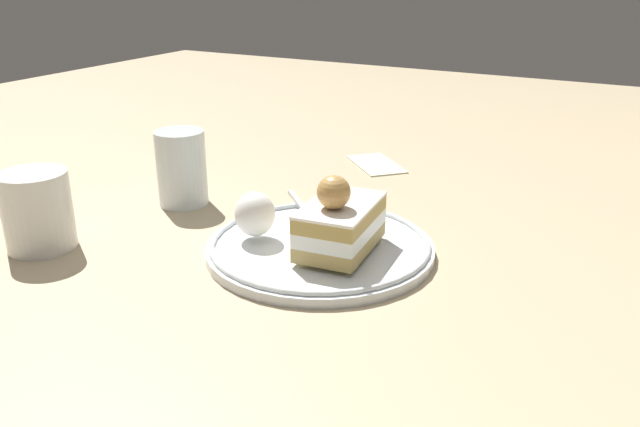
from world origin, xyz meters
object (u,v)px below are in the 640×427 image
Objects in this scene: fork at (304,210)px; drink_glass_far at (182,172)px; drink_glass_near at (38,215)px; cake_slice at (337,222)px; whipped_cream_dollop at (255,214)px; folded_napkin at (376,164)px; dessert_plate at (320,246)px.

fork is 0.17m from drink_glass_far.
drink_glass_far reaches higher than drink_glass_near.
drink_glass_far is at bearing -103.35° from cake_slice.
fork is (-0.07, -0.08, -0.03)m from cake_slice.
whipped_cream_dollop is 0.17m from drink_glass_far.
folded_napkin is (-0.45, 0.19, -0.04)m from drink_glass_near.
cake_slice is 0.32m from drink_glass_near.
cake_slice is at bearing 17.21° from folded_napkin.
folded_napkin is (-0.32, -0.08, -0.01)m from dessert_plate.
drink_glass_far reaches higher than folded_napkin.
cake_slice is 1.17× the size of fork.
cake_slice is 0.11m from fork.
folded_napkin is at bearing -162.79° from cake_slice.
dessert_plate is 0.23m from drink_glass_far.
cake_slice reaches higher than drink_glass_near.
cake_slice is (0.01, 0.02, 0.04)m from dessert_plate.
dessert_plate is at bearing 13.52° from folded_napkin.
drink_glass_far is at bearing -85.81° from fork.
cake_slice is at bearing 69.88° from dessert_plate.
whipped_cream_dollop is at bearing 118.10° from drink_glass_near.
drink_glass_far is (-0.05, -0.23, 0.03)m from dessert_plate.
cake_slice is 2.31× the size of whipped_cream_dollop.
folded_napkin is at bearing -166.48° from dessert_plate.
drink_glass_near is 0.90× the size of drink_glass_far.
cake_slice reaches higher than dessert_plate.
drink_glass_far is at bearing 165.63° from drink_glass_near.
drink_glass_near is (0.11, -0.20, -0.00)m from whipped_cream_dollop.
cake_slice is at bearing 112.27° from drink_glass_near.
dessert_plate is 0.08m from fork.
drink_glass_far is (-0.18, 0.05, 0.00)m from drink_glass_near.
cake_slice is at bearing 48.17° from fork.
fork is at bearing 94.19° from drink_glass_far.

